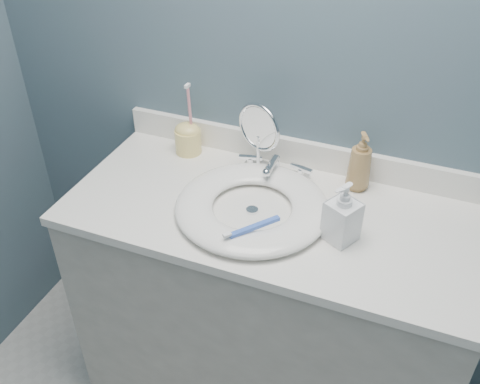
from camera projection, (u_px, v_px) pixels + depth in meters
The scene contains 12 objects.
back_wall at pixel (305, 72), 1.59m from camera, with size 2.20×0.02×2.40m, color #465E69.
vanity_cabinet at pixel (267, 313), 1.84m from camera, with size 1.20×0.55×0.85m, color beige.
countertop at pixel (271, 213), 1.58m from camera, with size 1.22×0.57×0.03m, color white.
backsplash at pixel (298, 152), 1.74m from camera, with size 1.22×0.02×0.09m, color white.
basin at pixel (252, 206), 1.55m from camera, with size 0.45×0.45×0.04m, color white, non-canonical shape.
drain at pixel (252, 210), 1.56m from camera, with size 0.04×0.04×0.01m, color silver.
faucet at pixel (274, 169), 1.70m from camera, with size 0.25×0.13×0.07m.
makeup_mirror at pixel (259, 135), 1.66m from camera, with size 0.16×0.09×0.24m.
soap_bottle_amber at pixel (360, 162), 1.61m from camera, with size 0.07×0.07×0.19m, color olive.
soap_bottle_clear at pixel (343, 212), 1.42m from camera, with size 0.08×0.08×0.18m, color white.
toothbrush_holder at pixel (188, 137), 1.80m from camera, with size 0.09×0.09×0.25m.
toothbrush_lying at pixel (252, 228), 1.44m from camera, with size 0.12×0.14×0.02m.
Camera 1 is at (0.37, -0.21, 1.85)m, focal length 40.00 mm.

